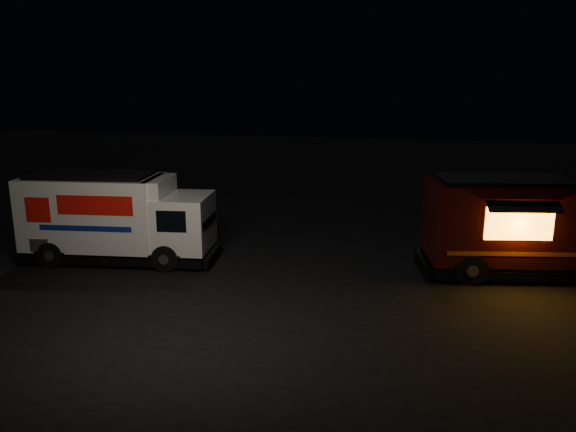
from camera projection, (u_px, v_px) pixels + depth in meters
The scene contains 3 objects.
ground at pixel (254, 290), 15.75m from camera, with size 80.00×80.00×0.00m, color black.
white_truck at pixel (119, 217), 18.03m from camera, with size 6.25×2.13×2.83m, color white, non-canonical shape.
red_truck at pixel (529, 226), 16.75m from camera, with size 6.32×2.32×2.94m, color #33090E, non-canonical shape.
Camera 1 is at (4.30, -14.17, 5.85)m, focal length 35.00 mm.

